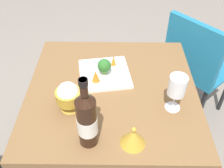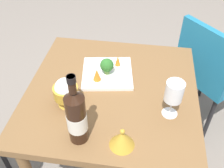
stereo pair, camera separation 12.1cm
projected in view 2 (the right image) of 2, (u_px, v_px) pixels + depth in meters
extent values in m
plane|color=gray|center=(112.00, 168.00, 1.73)|extent=(8.00, 8.00, 0.00)
cube|color=brown|center=(112.00, 92.00, 1.25)|extent=(0.81, 0.81, 0.04)
cylinder|color=brown|center=(171.00, 101.00, 1.71)|extent=(0.05, 0.05, 0.70)
cylinder|color=brown|center=(70.00, 90.00, 1.79)|extent=(0.05, 0.05, 0.70)
cube|color=teal|center=(214.00, 74.00, 1.78)|extent=(0.56, 0.56, 0.02)
cube|color=teal|center=(204.00, 58.00, 1.56)|extent=(0.33, 0.29, 0.40)
cylinder|color=black|center=(205.00, 77.00, 2.10)|extent=(0.03, 0.03, 0.43)
cylinder|color=black|center=(174.00, 92.00, 1.96)|extent=(0.03, 0.03, 0.43)
cylinder|color=black|center=(208.00, 121.00, 1.75)|extent=(0.03, 0.03, 0.43)
cylinder|color=black|center=(2.00, 155.00, 1.56)|extent=(0.03, 0.03, 0.43)
cylinder|color=black|center=(77.00, 119.00, 0.95)|extent=(0.07, 0.08, 0.22)
cone|color=black|center=(73.00, 95.00, 0.86)|extent=(0.07, 0.08, 0.03)
cylinder|color=black|center=(72.00, 84.00, 0.83)|extent=(0.03, 0.03, 0.07)
cylinder|color=black|center=(71.00, 79.00, 0.82)|extent=(0.03, 0.03, 0.02)
cylinder|color=silver|center=(77.00, 121.00, 0.96)|extent=(0.08, 0.08, 0.08)
cylinder|color=white|center=(169.00, 113.00, 1.12)|extent=(0.07, 0.07, 0.00)
cylinder|color=white|center=(171.00, 106.00, 1.09)|extent=(0.01, 0.01, 0.08)
cylinder|color=white|center=(174.00, 92.00, 1.03)|extent=(0.08, 0.08, 0.09)
cone|color=gold|center=(67.00, 100.00, 1.15)|extent=(0.08, 0.08, 0.04)
cylinder|color=gold|center=(66.00, 92.00, 1.11)|extent=(0.11, 0.11, 0.05)
sphere|color=white|center=(65.00, 88.00, 1.10)|extent=(0.09, 0.09, 0.09)
cone|color=gold|center=(122.00, 139.00, 0.97)|extent=(0.10, 0.10, 0.07)
sphere|color=gold|center=(122.00, 132.00, 0.94)|extent=(0.02, 0.02, 0.02)
cube|color=white|center=(107.00, 73.00, 1.31)|extent=(0.29, 0.29, 0.02)
cylinder|color=#729E4C|center=(107.00, 71.00, 1.29)|extent=(0.03, 0.03, 0.03)
sphere|color=#2D6B28|center=(107.00, 65.00, 1.26)|extent=(0.07, 0.07, 0.07)
cone|color=orange|center=(97.00, 75.00, 1.24)|extent=(0.04, 0.04, 0.06)
cone|color=orange|center=(118.00, 61.00, 1.33)|extent=(0.03, 0.03, 0.06)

